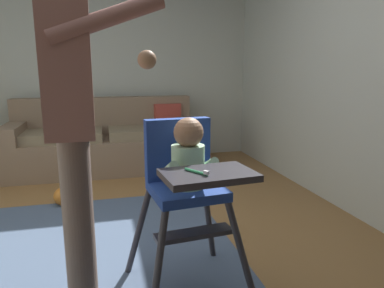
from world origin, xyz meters
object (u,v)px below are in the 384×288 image
couch (107,142)px  high_chair (187,173)px  adult_standing (73,118)px  toy_ball (63,196)px

couch → high_chair: high_chair is taller
couch → high_chair: bearing=8.3°
high_chair → adult_standing: 0.62m
high_chair → toy_ball: high_chair is taller
couch → adult_standing: 2.74m
high_chair → couch: bearing=-177.6°
couch → toy_ball: (-0.41, -1.16, -0.25)m
couch → toy_ball: 1.26m
adult_standing → couch: bearing=85.3°
adult_standing → toy_ball: adult_standing is taller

